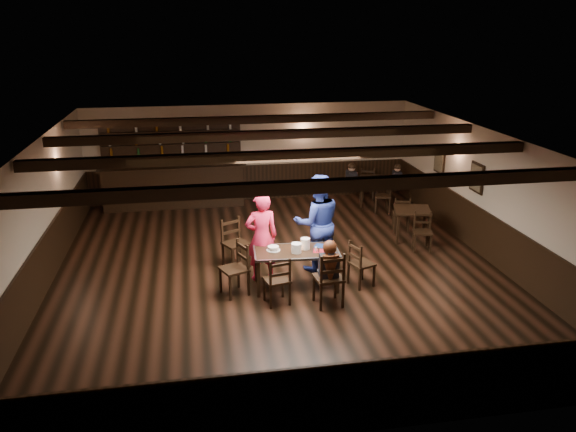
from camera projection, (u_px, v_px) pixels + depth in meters
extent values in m
plane|color=black|center=(279.00, 269.00, 11.53)|extent=(10.00, 10.00, 0.00)
cube|color=#BDB09D|center=(250.00, 153.00, 15.75)|extent=(9.00, 0.02, 2.70)
cube|color=#BDB09D|center=(347.00, 338.00, 6.43)|extent=(9.00, 0.02, 2.70)
cube|color=#BDB09D|center=(38.00, 219.00, 10.35)|extent=(0.02, 10.00, 2.70)
cube|color=#BDB09D|center=(489.00, 195.00, 11.83)|extent=(0.02, 10.00, 2.70)
cube|color=silver|center=(278.00, 139.00, 10.65)|extent=(9.00, 10.00, 0.02)
cube|color=black|center=(251.00, 182.00, 16.00)|extent=(9.00, 0.04, 1.00)
cube|color=black|center=(344.00, 399.00, 6.73)|extent=(9.00, 0.04, 1.00)
cube|color=black|center=(46.00, 262.00, 10.63)|extent=(0.04, 10.00, 1.00)
cube|color=black|center=(483.00, 233.00, 12.10)|extent=(0.04, 10.00, 1.00)
cube|color=black|center=(180.00, 138.00, 15.25)|extent=(0.90, 0.03, 1.00)
cube|color=black|center=(180.00, 138.00, 15.23)|extent=(0.80, 0.02, 0.90)
cube|color=black|center=(477.00, 178.00, 12.21)|extent=(0.03, 0.55, 0.65)
cube|color=#72664C|center=(476.00, 178.00, 12.21)|extent=(0.02, 0.45, 0.55)
cube|color=black|center=(440.00, 160.00, 14.00)|extent=(0.03, 0.55, 0.65)
cube|color=#72664C|center=(439.00, 160.00, 13.99)|extent=(0.02, 0.45, 0.55)
cube|color=black|center=(311.00, 186.00, 7.89)|extent=(8.90, 0.18, 0.18)
cube|color=black|center=(287.00, 156.00, 9.75)|extent=(8.90, 0.18, 0.18)
cube|color=black|center=(270.00, 135.00, 11.62)|extent=(8.90, 0.18, 0.18)
cube|color=black|center=(258.00, 119.00, 13.48)|extent=(8.90, 0.18, 0.18)
cube|color=black|center=(259.00, 279.00, 10.23)|extent=(0.06, 0.06, 0.71)
cube|color=black|center=(256.00, 264.00, 10.86)|extent=(0.06, 0.06, 0.71)
cube|color=black|center=(338.00, 276.00, 10.38)|extent=(0.06, 0.06, 0.71)
cube|color=black|center=(331.00, 261.00, 11.01)|extent=(0.06, 0.06, 0.71)
cube|color=black|center=(296.00, 252.00, 10.50)|extent=(1.64, 0.90, 0.04)
cube|color=#A5A8AD|center=(294.00, 244.00, 10.86)|extent=(1.59, 0.14, 0.04)
cube|color=#A5A8AD|center=(299.00, 260.00, 10.14)|extent=(1.59, 0.14, 0.04)
cube|color=#A5A8AD|center=(337.00, 250.00, 10.58)|extent=(0.08, 0.79, 0.04)
cube|color=#A5A8AD|center=(255.00, 253.00, 10.42)|extent=(0.08, 0.79, 0.04)
cube|color=black|center=(283.00, 286.00, 10.27)|extent=(0.04, 0.04, 0.43)
cube|color=black|center=(290.00, 294.00, 9.97)|extent=(0.04, 0.04, 0.43)
cube|color=black|center=(264.00, 290.00, 10.14)|extent=(0.04, 0.04, 0.43)
cube|color=black|center=(271.00, 298.00, 9.84)|extent=(0.04, 0.04, 0.43)
cube|color=black|center=(277.00, 280.00, 9.98)|extent=(0.50, 0.48, 0.04)
cube|color=black|center=(280.00, 272.00, 9.75)|extent=(0.42, 0.12, 0.45)
cube|color=black|center=(280.00, 274.00, 9.77)|extent=(0.36, 0.10, 0.05)
cube|color=black|center=(280.00, 265.00, 9.71)|extent=(0.36, 0.10, 0.05)
cube|color=black|center=(335.00, 286.00, 10.23)|extent=(0.04, 0.04, 0.49)
cube|color=black|center=(343.00, 295.00, 9.87)|extent=(0.04, 0.04, 0.49)
cube|color=black|center=(314.00, 288.00, 10.12)|extent=(0.04, 0.04, 0.49)
cube|color=black|center=(321.00, 298.00, 9.76)|extent=(0.04, 0.04, 0.49)
cube|color=black|center=(329.00, 278.00, 9.91)|extent=(0.52, 0.50, 0.05)
cube|color=black|center=(333.00, 269.00, 9.65)|extent=(0.48, 0.09, 0.52)
cube|color=black|center=(333.00, 272.00, 9.66)|extent=(0.41, 0.07, 0.06)
cube|color=black|center=(333.00, 261.00, 9.60)|extent=(0.41, 0.07, 0.06)
cube|color=black|center=(221.00, 281.00, 10.45)|extent=(0.05, 0.05, 0.48)
cube|color=black|center=(238.00, 276.00, 10.64)|extent=(0.05, 0.05, 0.48)
cube|color=black|center=(230.00, 289.00, 10.13)|extent=(0.05, 0.05, 0.48)
cube|color=black|center=(249.00, 284.00, 10.33)|extent=(0.05, 0.05, 0.48)
cube|color=black|center=(234.00, 269.00, 10.30)|extent=(0.59, 0.60, 0.04)
cube|color=black|center=(243.00, 254.00, 10.32)|extent=(0.22, 0.45, 0.50)
cube|color=black|center=(243.00, 257.00, 10.34)|extent=(0.18, 0.38, 0.06)
cube|color=black|center=(243.00, 247.00, 10.27)|extent=(0.18, 0.38, 0.06)
cube|color=black|center=(374.00, 276.00, 10.68)|extent=(0.04, 0.04, 0.43)
cube|color=black|center=(360.00, 280.00, 10.52)|extent=(0.04, 0.04, 0.43)
cube|color=black|center=(362.00, 270.00, 10.98)|extent=(0.04, 0.04, 0.43)
cube|color=black|center=(348.00, 273.00, 10.81)|extent=(0.04, 0.04, 0.43)
cube|color=black|center=(362.00, 264.00, 10.67)|extent=(0.52, 0.53, 0.04)
cube|color=black|center=(355.00, 254.00, 10.52)|extent=(0.18, 0.41, 0.45)
cube|color=black|center=(355.00, 257.00, 10.53)|extent=(0.15, 0.35, 0.05)
cube|color=black|center=(355.00, 248.00, 10.47)|extent=(0.15, 0.35, 0.05)
cube|color=black|center=(233.00, 261.00, 11.31)|extent=(0.05, 0.05, 0.48)
cube|color=black|center=(223.00, 255.00, 11.60)|extent=(0.05, 0.05, 0.48)
cube|color=black|center=(250.00, 256.00, 11.55)|extent=(0.05, 0.05, 0.48)
cube|color=black|center=(240.00, 251.00, 11.83)|extent=(0.05, 0.05, 0.48)
cube|color=black|center=(236.00, 244.00, 11.49)|extent=(0.63, 0.62, 0.04)
cube|color=black|center=(231.00, 230.00, 11.55)|extent=(0.44, 0.25, 0.51)
cube|color=black|center=(231.00, 232.00, 11.57)|extent=(0.37, 0.21, 0.06)
cube|color=black|center=(230.00, 223.00, 11.50)|extent=(0.37, 0.21, 0.06)
imported|color=#FE2757|center=(262.00, 237.00, 10.81)|extent=(0.68, 0.48, 1.75)
imported|color=navy|center=(317.00, 223.00, 11.22)|extent=(0.97, 0.76, 2.00)
cube|color=black|center=(327.00, 275.00, 10.02)|extent=(0.31, 0.31, 0.13)
cube|color=black|center=(329.00, 266.00, 9.84)|extent=(0.33, 0.19, 0.46)
cylinder|color=black|center=(329.00, 255.00, 9.77)|extent=(0.10, 0.33, 0.33)
sphere|color=#D8A384|center=(329.00, 248.00, 9.72)|extent=(0.20, 0.20, 0.20)
sphere|color=#32160B|center=(330.00, 248.00, 9.69)|extent=(0.25, 0.25, 0.25)
cone|color=#32160B|center=(331.00, 270.00, 9.73)|extent=(0.19, 0.19, 0.58)
cylinder|color=white|center=(273.00, 250.00, 10.50)|extent=(0.26, 0.26, 0.01)
cylinder|color=white|center=(273.00, 248.00, 10.49)|extent=(0.21, 0.21, 0.07)
cylinder|color=silver|center=(273.00, 249.00, 10.49)|extent=(0.22, 0.22, 0.03)
cylinder|color=white|center=(296.00, 248.00, 10.38)|extent=(0.19, 0.19, 0.18)
cylinder|color=white|center=(305.00, 243.00, 10.55)|extent=(0.18, 0.18, 0.21)
cylinder|color=#A5A8AD|center=(299.00, 247.00, 10.59)|extent=(0.05, 0.05, 0.03)
sphere|color=orange|center=(299.00, 246.00, 10.58)|extent=(0.03, 0.03, 0.03)
cylinder|color=silver|center=(316.00, 249.00, 10.45)|extent=(0.03, 0.03, 0.08)
cylinder|color=#A5A8AD|center=(319.00, 250.00, 10.40)|extent=(0.04, 0.04, 0.09)
cylinder|color=silver|center=(308.00, 245.00, 10.63)|extent=(0.06, 0.06, 0.10)
cube|color=maroon|center=(321.00, 251.00, 10.47)|extent=(0.33, 0.28, 0.00)
cube|color=#0F204F|center=(323.00, 246.00, 10.70)|extent=(0.39, 0.35, 0.00)
cube|color=black|center=(174.00, 187.00, 15.33)|extent=(3.74, 0.60, 1.10)
cube|color=black|center=(173.00, 167.00, 15.14)|extent=(3.94, 0.70, 0.05)
cube|color=black|center=(173.00, 165.00, 15.40)|extent=(3.74, 0.10, 2.20)
cube|color=black|center=(172.00, 157.00, 15.23)|extent=(3.64, 0.22, 0.03)
cube|color=black|center=(172.00, 144.00, 15.12)|extent=(3.64, 0.22, 0.03)
cube|color=black|center=(171.00, 132.00, 15.00)|extent=(3.64, 0.22, 0.03)
cube|color=black|center=(412.00, 210.00, 12.86)|extent=(0.99, 0.99, 0.04)
cube|color=black|center=(398.00, 230.00, 12.70)|extent=(0.05, 0.05, 0.71)
cube|color=black|center=(395.00, 220.00, 13.33)|extent=(0.05, 0.05, 0.71)
cube|color=black|center=(428.00, 231.00, 12.64)|extent=(0.05, 0.05, 0.71)
cube|color=black|center=(424.00, 221.00, 13.27)|extent=(0.05, 0.05, 0.71)
cube|color=black|center=(375.00, 179.00, 15.44)|extent=(1.09, 1.09, 0.04)
cube|color=black|center=(361.00, 195.00, 15.30)|extent=(0.05, 0.05, 0.71)
cube|color=black|center=(363.00, 188.00, 15.95)|extent=(0.05, 0.05, 0.71)
cube|color=black|center=(387.00, 196.00, 15.18)|extent=(0.05, 0.05, 0.71)
cube|color=black|center=(388.00, 189.00, 15.82)|extent=(0.05, 0.05, 0.71)
cube|color=black|center=(351.00, 180.00, 15.35)|extent=(0.24, 0.37, 0.51)
sphere|color=#D8A384|center=(352.00, 168.00, 15.24)|extent=(0.20, 0.20, 0.20)
sphere|color=black|center=(352.00, 167.00, 15.23)|extent=(0.21, 0.21, 0.21)
cube|color=black|center=(397.00, 180.00, 15.49)|extent=(0.24, 0.35, 0.47)
sphere|color=#D8A384|center=(398.00, 168.00, 15.38)|extent=(0.18, 0.18, 0.18)
sphere|color=black|center=(398.00, 167.00, 15.37)|extent=(0.19, 0.19, 0.19)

